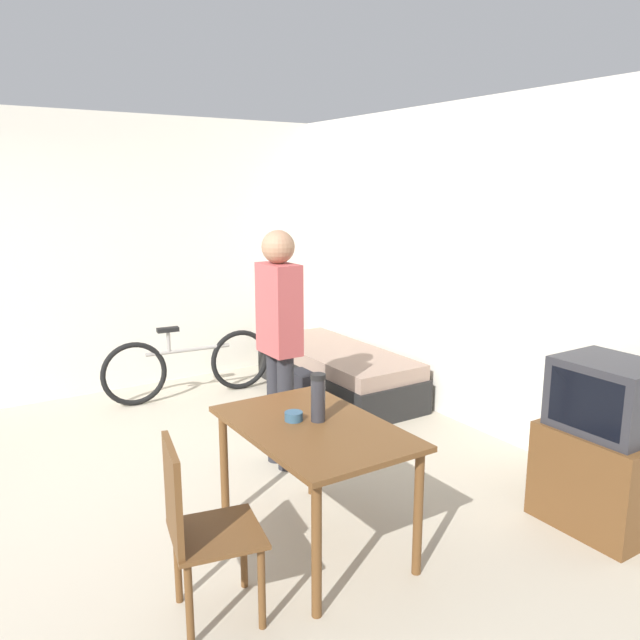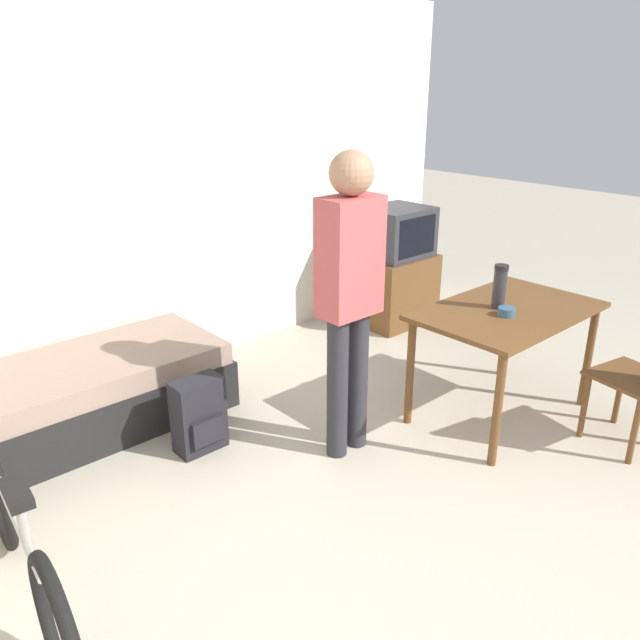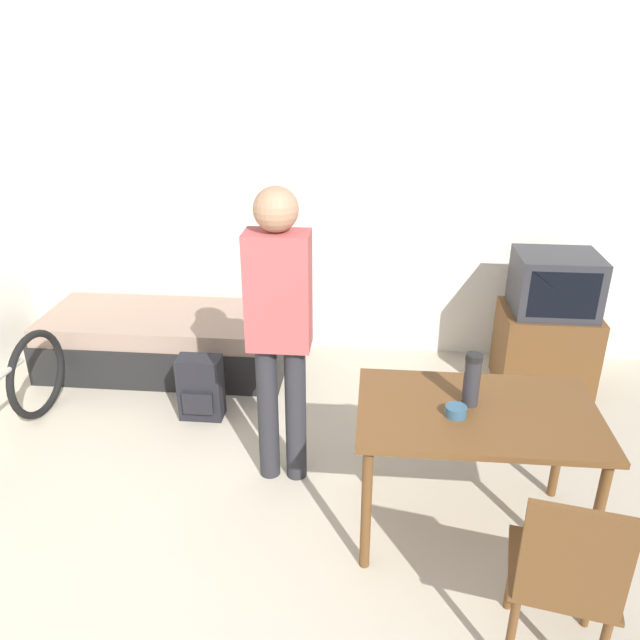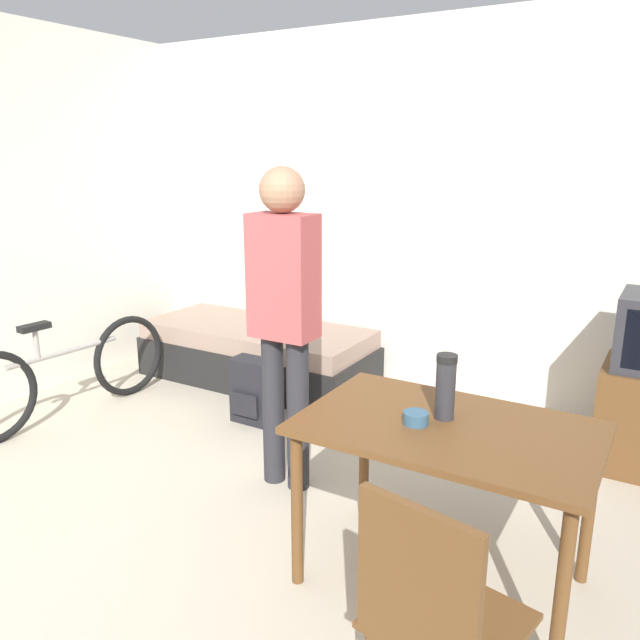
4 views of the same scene
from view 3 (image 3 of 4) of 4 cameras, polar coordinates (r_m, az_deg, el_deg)
wall_back at (r=4.90m, az=-1.89°, el=12.12°), size 5.63×0.06×2.70m
daybed at (r=5.03m, az=-13.89°, el=-1.88°), size 1.88×0.79×0.45m
tv at (r=4.79m, az=20.12°, el=-0.58°), size 0.66×0.53×1.03m
dining_table at (r=3.20m, az=14.11°, el=-9.38°), size 1.17×0.75×0.73m
wooden_chair at (r=2.74m, az=21.55°, el=-20.90°), size 0.48×0.48×0.90m
person_standing at (r=3.33m, az=-3.76°, el=0.05°), size 0.34×0.23×1.72m
thermos_flask at (r=3.12m, az=13.74°, el=-5.12°), size 0.09×0.09×0.27m
mate_bowl at (r=3.07m, az=12.31°, el=-8.14°), size 0.10×0.10×0.05m
backpack at (r=4.32m, az=-10.86°, el=-6.14°), size 0.29×0.19×0.45m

